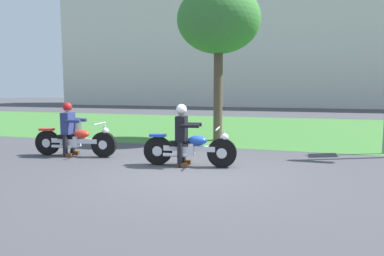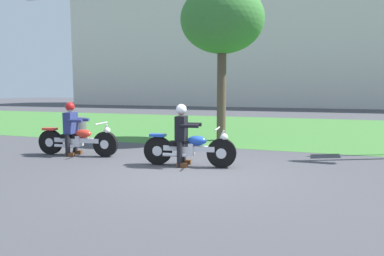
% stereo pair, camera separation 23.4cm
% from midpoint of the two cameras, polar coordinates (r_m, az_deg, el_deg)
% --- Properties ---
extents(ground, '(120.00, 120.00, 0.00)m').
position_cam_midpoint_polar(ground, '(7.18, -1.17, -7.49)').
color(ground, '#424247').
extents(grass_verge, '(60.00, 12.00, 0.01)m').
position_cam_midpoint_polar(grass_verge, '(16.09, 9.39, 0.14)').
color(grass_verge, '#3D7533').
rests_on(grass_verge, ground).
extents(stadium_facade, '(52.84, 8.00, 13.17)m').
position_cam_midpoint_polar(stadium_facade, '(38.80, 16.74, 13.28)').
color(stadium_facade, silver).
rests_on(stadium_facade, ground).
extents(motorcycle_lead, '(2.14, 0.66, 0.89)m').
position_cam_midpoint_polar(motorcycle_lead, '(7.72, -1.27, -3.50)').
color(motorcycle_lead, black).
rests_on(motorcycle_lead, ground).
extents(rider_lead, '(0.58, 0.50, 1.41)m').
position_cam_midpoint_polar(rider_lead, '(7.70, -2.50, -0.34)').
color(rider_lead, black).
rests_on(rider_lead, ground).
extents(motorcycle_follow, '(2.26, 0.66, 0.89)m').
position_cam_midpoint_polar(motorcycle_follow, '(9.43, -19.64, -2.07)').
color(motorcycle_follow, black).
rests_on(motorcycle_follow, ground).
extents(rider_follow, '(0.58, 0.50, 1.41)m').
position_cam_midpoint_polar(rider_follow, '(9.47, -20.61, 0.51)').
color(rider_follow, black).
rests_on(rider_follow, ground).
extents(tree_roadside, '(2.78, 2.78, 5.15)m').
position_cam_midpoint_polar(tree_roadside, '(11.85, 3.90, 17.44)').
color(tree_roadside, brown).
rests_on(tree_roadside, ground).
extents(trash_can, '(0.51, 0.51, 0.77)m').
position_cam_midpoint_polar(trash_can, '(12.77, -19.60, -0.02)').
color(trash_can, '#595E5B').
rests_on(trash_can, ground).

